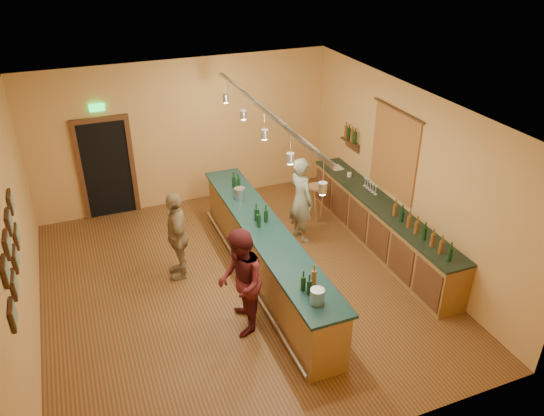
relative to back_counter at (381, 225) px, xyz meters
name	(u,v)px	position (x,y,z in m)	size (l,w,h in m)	color
floor	(238,286)	(-2.97, -0.18, -0.49)	(7.00, 7.00, 0.00)	#5D2E1A
ceiling	(232,110)	(-2.97, -0.18, 2.71)	(6.50, 7.00, 0.02)	silver
wall_back	(184,134)	(-2.97, 3.32, 1.11)	(6.50, 0.02, 3.20)	#E49F55
wall_front	(337,349)	(-2.97, -3.68, 1.11)	(6.50, 0.02, 3.20)	#E49F55
wall_left	(17,246)	(-6.22, -0.18, 1.11)	(0.02, 7.00, 3.20)	#E49F55
wall_right	(406,174)	(0.28, -0.18, 1.11)	(0.02, 7.00, 3.20)	#E49F55
doorway	(106,166)	(-4.67, 3.30, 0.64)	(1.15, 0.09, 2.48)	black
tapestry	(394,153)	(0.26, 0.22, 1.36)	(0.03, 1.40, 1.60)	maroon
bottle_shelf	(351,136)	(0.20, 1.72, 1.18)	(0.17, 0.55, 0.54)	#492516
picture_grid	(12,252)	(-6.18, -0.93, 1.46)	(0.06, 2.20, 0.70)	#382111
back_counter	(381,225)	(0.00, 0.00, 0.00)	(0.60, 4.55, 1.27)	brown
tasting_bar	(265,251)	(-2.45, -0.18, 0.12)	(0.73, 5.10, 1.38)	brown
pendant_track	(264,120)	(-2.45, -0.18, 2.50)	(0.11, 4.60, 0.50)	silver
bartender	(301,200)	(-1.30, 0.87, 0.39)	(0.64, 0.42, 1.75)	gray
customer_a	(240,283)	(-3.26, -1.23, 0.39)	(0.85, 0.66, 1.75)	#59191E
customer_b	(177,235)	(-3.82, 0.54, 0.33)	(0.96, 0.40, 1.64)	#997A51
bar_stool	(317,192)	(-0.66, 1.49, 0.14)	(0.37, 0.37, 0.77)	#AE704E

